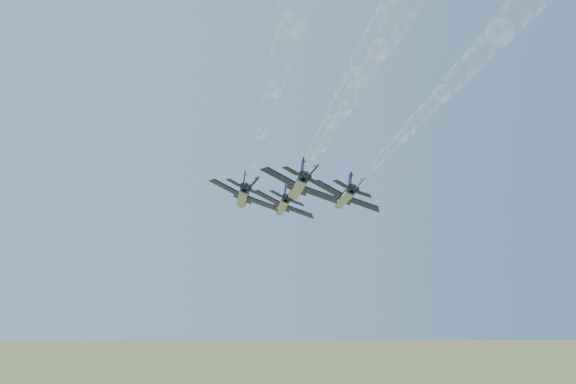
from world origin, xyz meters
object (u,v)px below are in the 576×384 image
object	(u,v)px
jet_lead	(283,205)
jet_slot	(299,187)
jet_left	(243,196)
jet_right	(345,197)

from	to	relation	value
jet_lead	jet_slot	distance (m)	25.71
jet_left	jet_right	world-z (taller)	same
jet_left	jet_slot	xyz separation A→B (m)	(4.52, -13.84, 0.00)
jet_lead	jet_slot	xyz separation A→B (m)	(-5.78, -25.05, 0.00)
jet_left	jet_slot	distance (m)	14.56
jet_lead	jet_left	size ratio (longest dim) A/B	1.00
jet_lead	jet_left	distance (m)	15.22
jet_lead	jet_right	distance (m)	16.10
jet_right	jet_slot	world-z (taller)	same
jet_lead	jet_left	bearing A→B (deg)	-119.73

